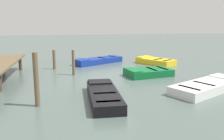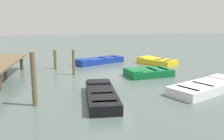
% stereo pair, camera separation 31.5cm
% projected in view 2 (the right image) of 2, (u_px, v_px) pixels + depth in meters
% --- Properties ---
extents(ground_plane, '(80.00, 80.00, 0.00)m').
position_uv_depth(ground_plane, '(112.00, 76.00, 14.61)').
color(ground_plane, '#4C5B56').
extents(dock_segment, '(6.26, 1.69, 0.95)m').
position_uv_depth(dock_segment, '(1.00, 64.00, 13.78)').
color(dock_segment, brown).
rests_on(dock_segment, ground_plane).
extents(rowboat_blue, '(2.93, 3.91, 0.46)m').
position_uv_depth(rowboat_blue, '(99.00, 61.00, 18.70)').
color(rowboat_blue, navy).
rests_on(rowboat_blue, ground_plane).
extents(rowboat_green, '(1.96, 2.85, 0.46)m').
position_uv_depth(rowboat_green, '(148.00, 72.00, 14.54)').
color(rowboat_green, '#0F602D').
rests_on(rowboat_green, ground_plane).
extents(rowboat_yellow, '(3.04, 2.67, 0.46)m').
position_uv_depth(rowboat_yellow, '(157.00, 61.00, 18.33)').
color(rowboat_yellow, gold).
rests_on(rowboat_yellow, ground_plane).
extents(rowboat_black, '(3.73, 1.25, 0.46)m').
position_uv_depth(rowboat_black, '(101.00, 95.00, 10.20)').
color(rowboat_black, black).
rests_on(rowboat_black, ground_plane).
extents(rowboat_white, '(3.17, 4.28, 0.46)m').
position_uv_depth(rowboat_white, '(207.00, 87.00, 11.48)').
color(rowboat_white, silver).
rests_on(rowboat_white, ground_plane).
extents(mooring_piling_near_right, '(0.17, 0.17, 1.49)m').
position_uv_depth(mooring_piling_near_right, '(74.00, 62.00, 14.75)').
color(mooring_piling_near_right, brown).
rests_on(mooring_piling_near_right, ground_plane).
extents(mooring_piling_mid_left, '(0.19, 0.19, 1.27)m').
position_uv_depth(mooring_piling_mid_left, '(55.00, 59.00, 16.53)').
color(mooring_piling_mid_left, brown).
rests_on(mooring_piling_mid_left, ground_plane).
extents(mooring_piling_center, '(0.19, 0.19, 2.07)m').
position_uv_depth(mooring_piling_center, '(34.00, 79.00, 9.39)').
color(mooring_piling_center, brown).
rests_on(mooring_piling_center, ground_plane).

